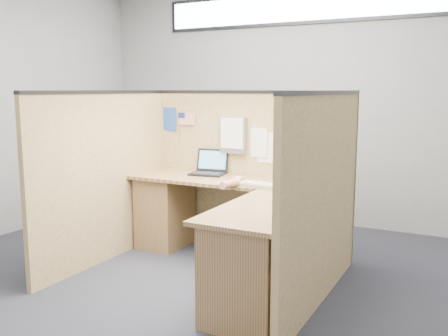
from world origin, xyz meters
The scene contains 14 objects.
floor centered at (0.00, 0.00, 0.00)m, with size 5.00×5.00×0.00m, color black.
wall_back centered at (0.00, 2.25, 1.40)m, with size 5.00×5.00×0.00m, color gray.
clerestory_window centered at (0.00, 2.23, 2.45)m, with size 3.30×0.04×0.38m.
cubicle_partitions centered at (0.00, 0.43, 0.77)m, with size 2.06×1.83×1.53m.
l_desk centered at (0.18, 0.29, 0.39)m, with size 1.95×1.75×0.73m.
laptop centered at (-0.33, 0.85, 0.79)m, with size 0.35×0.35×0.23m.
keyboard centered at (0.29, 0.48, 0.75)m, with size 0.50×0.22×0.03m.
mouse centered at (0.13, 0.51, 0.75)m, with size 0.10×0.06×0.04m, color silver.
hand_forearm centered at (0.14, 0.38, 0.76)m, with size 0.10×0.35×0.07m.
blue_poster centered at (-0.88, 0.97, 1.24)m, with size 0.18×0.00×0.24m, color #214798.
american_flag centered at (-0.68, 0.96, 1.24)m, with size 0.19×0.01×0.33m.
file_holder centered at (-0.14, 0.94, 1.11)m, with size 0.27×0.05×0.35m.
paper_left centered at (0.10, 0.97, 1.05)m, with size 0.22×0.00×0.27m, color white.
paper_right centered at (0.22, 0.97, 1.00)m, with size 0.23×0.00×0.29m, color white.
Camera 1 is at (1.98, -3.31, 1.54)m, focal length 40.00 mm.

